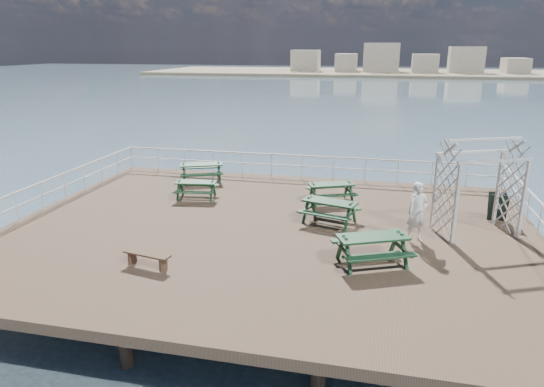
% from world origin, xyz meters
% --- Properties ---
extents(ground, '(18.00, 14.00, 0.30)m').
position_xyz_m(ground, '(0.00, 0.00, -0.15)').
color(ground, brown).
rests_on(ground, ground).
extents(sea_backdrop, '(300.00, 300.00, 9.20)m').
position_xyz_m(sea_backdrop, '(12.54, 134.07, -0.51)').
color(sea_backdrop, '#415A6D').
rests_on(sea_backdrop, ground).
extents(railing, '(17.77, 13.76, 1.10)m').
position_xyz_m(railing, '(-0.07, 2.57, 0.87)').
color(railing, silver).
rests_on(railing, ground).
extents(picnic_table_a, '(2.37, 2.18, 0.93)m').
position_xyz_m(picnic_table_a, '(-4.41, 5.20, 0.60)').
color(picnic_table_a, '#163D1D').
rests_on(picnic_table_a, ground).
extents(picnic_table_b, '(2.21, 1.96, 0.91)m').
position_xyz_m(picnic_table_b, '(1.97, 1.02, 0.58)').
color(picnic_table_b, '#163D1D').
rests_on(picnic_table_b, ground).
extents(picnic_table_c, '(2.21, 2.03, 0.87)m').
position_xyz_m(picnic_table_c, '(1.77, 3.41, 0.56)').
color(picnic_table_c, '#163D1D').
rests_on(picnic_table_c, ground).
extents(picnic_table_d, '(1.82, 1.55, 0.80)m').
position_xyz_m(picnic_table_d, '(-3.68, 2.67, 0.51)').
color(picnic_table_d, '#163D1D').
rests_on(picnic_table_d, ground).
extents(picnic_table_e, '(2.49, 2.29, 0.97)m').
position_xyz_m(picnic_table_e, '(3.54, -2.11, 0.62)').
color(picnic_table_e, '#163D1D').
rests_on(picnic_table_e, ground).
extents(flat_bench_near, '(1.47, 0.60, 0.41)m').
position_xyz_m(flat_bench_near, '(-2.65, -3.72, 0.31)').
color(flat_bench_near, brown).
rests_on(flat_bench_near, ground).
extents(trellis_arbor, '(2.92, 2.31, 3.21)m').
position_xyz_m(trellis_arbor, '(6.81, 1.10, 1.43)').
color(trellis_arbor, silver).
rests_on(trellis_arbor, ground).
extents(sandwich_board, '(0.64, 0.48, 1.02)m').
position_xyz_m(sandwich_board, '(7.80, 2.58, 0.50)').
color(sandwich_board, black).
rests_on(sandwich_board, ground).
extents(person, '(0.84, 0.73, 1.95)m').
position_xyz_m(person, '(4.86, -0.08, 0.97)').
color(person, white).
rests_on(person, ground).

